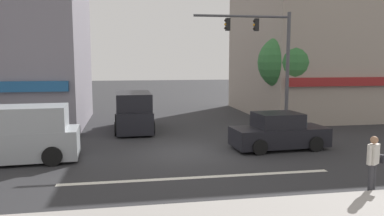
{
  "coord_description": "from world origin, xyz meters",
  "views": [
    {
      "loc": [
        -2.3,
        -15.15,
        3.78
      ],
      "look_at": [
        0.72,
        2.0,
        1.6
      ],
      "focal_mm": 35.0,
      "sensor_mm": 36.0,
      "label": 1
    }
  ],
  "objects_px": {
    "utility_pole_far_right": "(269,49)",
    "sedan_crossing_rightbound": "(279,133)",
    "van_waiting_far": "(133,112)",
    "van_approaching_near": "(17,136)",
    "street_tree": "(285,63)",
    "pedestrian_foreground_with_bag": "(373,161)",
    "traffic_light_mast": "(269,53)"
  },
  "relations": [
    {
      "from": "van_waiting_far",
      "to": "utility_pole_far_right",
      "type": "bearing_deg",
      "value": 21.39
    },
    {
      "from": "street_tree",
      "to": "utility_pole_far_right",
      "type": "relative_size",
      "value": 0.6
    },
    {
      "from": "van_approaching_near",
      "to": "sedan_crossing_rightbound",
      "type": "bearing_deg",
      "value": 1.72
    },
    {
      "from": "street_tree",
      "to": "utility_pole_far_right",
      "type": "bearing_deg",
      "value": 89.16
    },
    {
      "from": "pedestrian_foreground_with_bag",
      "to": "sedan_crossing_rightbound",
      "type": "bearing_deg",
      "value": 94.59
    },
    {
      "from": "utility_pole_far_right",
      "to": "traffic_light_mast",
      "type": "height_order",
      "value": "utility_pole_far_right"
    },
    {
      "from": "street_tree",
      "to": "van_waiting_far",
      "type": "distance_m",
      "value": 9.55
    },
    {
      "from": "sedan_crossing_rightbound",
      "to": "van_approaching_near",
      "type": "relative_size",
      "value": 0.89
    },
    {
      "from": "van_waiting_far",
      "to": "van_approaching_near",
      "type": "bearing_deg",
      "value": -127.67
    },
    {
      "from": "van_waiting_far",
      "to": "sedan_crossing_rightbound",
      "type": "bearing_deg",
      "value": -41.59
    },
    {
      "from": "street_tree",
      "to": "sedan_crossing_rightbound",
      "type": "relative_size",
      "value": 1.28
    },
    {
      "from": "street_tree",
      "to": "utility_pole_far_right",
      "type": "height_order",
      "value": "utility_pole_far_right"
    },
    {
      "from": "sedan_crossing_rightbound",
      "to": "pedestrian_foreground_with_bag",
      "type": "relative_size",
      "value": 2.52
    },
    {
      "from": "street_tree",
      "to": "traffic_light_mast",
      "type": "relative_size",
      "value": 0.87
    },
    {
      "from": "utility_pole_far_right",
      "to": "van_approaching_near",
      "type": "distance_m",
      "value": 16.89
    },
    {
      "from": "utility_pole_far_right",
      "to": "sedan_crossing_rightbound",
      "type": "relative_size",
      "value": 2.13
    },
    {
      "from": "utility_pole_far_right",
      "to": "van_waiting_far",
      "type": "distance_m",
      "value": 10.48
    },
    {
      "from": "van_approaching_near",
      "to": "traffic_light_mast",
      "type": "bearing_deg",
      "value": 15.41
    },
    {
      "from": "sedan_crossing_rightbound",
      "to": "van_approaching_near",
      "type": "bearing_deg",
      "value": -178.28
    },
    {
      "from": "sedan_crossing_rightbound",
      "to": "pedestrian_foreground_with_bag",
      "type": "bearing_deg",
      "value": -85.41
    },
    {
      "from": "traffic_light_mast",
      "to": "van_waiting_far",
      "type": "distance_m",
      "value": 7.87
    },
    {
      "from": "sedan_crossing_rightbound",
      "to": "pedestrian_foreground_with_bag",
      "type": "height_order",
      "value": "pedestrian_foreground_with_bag"
    },
    {
      "from": "street_tree",
      "to": "van_waiting_far",
      "type": "height_order",
      "value": "street_tree"
    },
    {
      "from": "van_approaching_near",
      "to": "pedestrian_foreground_with_bag",
      "type": "height_order",
      "value": "van_approaching_near"
    },
    {
      "from": "van_approaching_near",
      "to": "pedestrian_foreground_with_bag",
      "type": "xyz_separation_m",
      "value": [
        11.01,
        -5.36,
        -0.05
      ]
    },
    {
      "from": "utility_pole_far_right",
      "to": "van_approaching_near",
      "type": "height_order",
      "value": "utility_pole_far_right"
    },
    {
      "from": "van_waiting_far",
      "to": "sedan_crossing_rightbound",
      "type": "height_order",
      "value": "van_waiting_far"
    },
    {
      "from": "traffic_light_mast",
      "to": "pedestrian_foreground_with_bag",
      "type": "xyz_separation_m",
      "value": [
        -0.11,
        -8.43,
        -3.22
      ]
    },
    {
      "from": "van_waiting_far",
      "to": "sedan_crossing_rightbound",
      "type": "distance_m",
      "value": 8.19
    },
    {
      "from": "traffic_light_mast",
      "to": "sedan_crossing_rightbound",
      "type": "distance_m",
      "value": 4.46
    },
    {
      "from": "utility_pole_far_right",
      "to": "pedestrian_foreground_with_bag",
      "type": "height_order",
      "value": "utility_pole_far_right"
    },
    {
      "from": "sedan_crossing_rightbound",
      "to": "van_approaching_near",
      "type": "height_order",
      "value": "van_approaching_near"
    }
  ]
}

